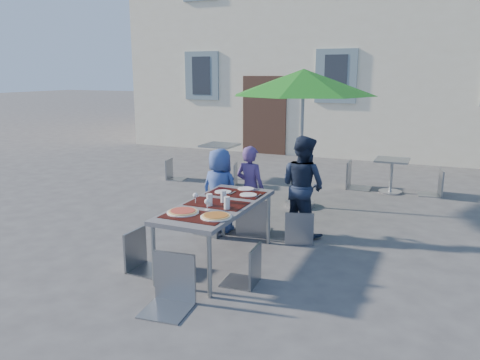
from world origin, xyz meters
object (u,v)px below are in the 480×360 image
at_px(pizza_near_left, 183,212).
at_px(cafe_table_1, 391,171).
at_px(bg_chair_r_0, 231,161).
at_px(bg_chair_l_1, 355,158).
at_px(child_2, 303,186).
at_px(bg_chair_r_1, 437,167).
at_px(bg_chair_l_0, 173,157).
at_px(chair_1, 253,193).
at_px(chair_4, 247,242).
at_px(patio_umbrella, 303,83).
at_px(chair_5, 169,250).
at_px(cafe_table_0, 220,155).
at_px(pizza_near_right, 216,216).
at_px(child_0, 220,190).
at_px(chair_2, 300,208).
at_px(dining_table, 217,208).
at_px(chair_0, 208,198).
at_px(chair_3, 141,227).
at_px(child_1, 250,189).

bearing_deg(pizza_near_left, cafe_table_1, 70.81).
height_order(bg_chair_r_0, bg_chair_l_1, bg_chair_l_1).
bearing_deg(child_2, bg_chair_r_1, -94.46).
height_order(bg_chair_l_0, bg_chair_l_1, bg_chair_l_1).
distance_m(chair_1, chair_4, 1.63).
bearing_deg(bg_chair_l_1, bg_chair_r_0, -160.69).
distance_m(patio_umbrella, bg_chair_l_1, 2.38).
relative_size(chair_4, chair_5, 0.84).
relative_size(chair_4, bg_chair_l_1, 0.82).
xyz_separation_m(patio_umbrella, cafe_table_0, (-2.26, 1.44, -1.59)).
distance_m(pizza_near_right, child_0, 1.76).
height_order(pizza_near_left, chair_1, chair_1).
xyz_separation_m(pizza_near_right, cafe_table_0, (-2.29, 4.74, -0.24)).
height_order(child_2, patio_umbrella, patio_umbrella).
bearing_deg(bg_chair_l_0, child_0, -47.23).
bearing_deg(bg_chair_l_1, pizza_near_right, -96.52).
bearing_deg(bg_chair_r_0, pizza_near_right, -67.04).
xyz_separation_m(chair_2, bg_chair_l_0, (-3.69, 2.70, -0.02)).
height_order(bg_chair_l_0, bg_chair_r_1, bg_chair_r_1).
relative_size(pizza_near_right, chair_1, 0.33).
relative_size(child_0, child_2, 0.86).
bearing_deg(dining_table, child_2, 65.77).
relative_size(chair_0, cafe_table_0, 1.23).
bearing_deg(chair_3, bg_chair_r_1, 59.20).
height_order(chair_5, bg_chair_r_1, chair_5).
height_order(child_1, child_2, child_2).
xyz_separation_m(pizza_near_right, child_0, (-0.74, 1.59, -0.15)).
bearing_deg(bg_chair_r_1, pizza_near_left, -116.32).
bearing_deg(child_1, pizza_near_right, 111.58).
bearing_deg(patio_umbrella, dining_table, -94.21).
height_order(pizza_near_right, bg_chair_r_1, bg_chair_r_1).
xyz_separation_m(chair_5, bg_chair_l_1, (0.74, 5.74, 0.01)).
height_order(pizza_near_right, patio_umbrella, patio_umbrella).
relative_size(child_0, bg_chair_r_1, 1.30).
xyz_separation_m(chair_2, chair_4, (-0.15, -1.47, -0.02)).
height_order(cafe_table_0, cafe_table_1, cafe_table_0).
bearing_deg(cafe_table_1, pizza_near_left, -109.19).
bearing_deg(chair_2, chair_4, -95.71).
distance_m(pizza_near_right, bg_chair_r_1, 5.51).
bearing_deg(cafe_table_1, chair_3, -114.41).
bearing_deg(cafe_table_1, bg_chair_r_0, -166.83).
height_order(cafe_table_1, bg_chair_r_1, bg_chair_r_1).
distance_m(patio_umbrella, bg_chair_r_0, 2.54).
xyz_separation_m(child_0, bg_chair_l_0, (-2.47, 2.67, -0.13)).
height_order(chair_2, chair_4, chair_2).
distance_m(dining_table, cafe_table_1, 4.71).
distance_m(pizza_near_right, child_1, 1.82).
xyz_separation_m(dining_table, cafe_table_1, (1.54, 4.45, -0.27)).
relative_size(chair_2, bg_chair_l_1, 0.84).
relative_size(child_0, child_1, 0.97).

